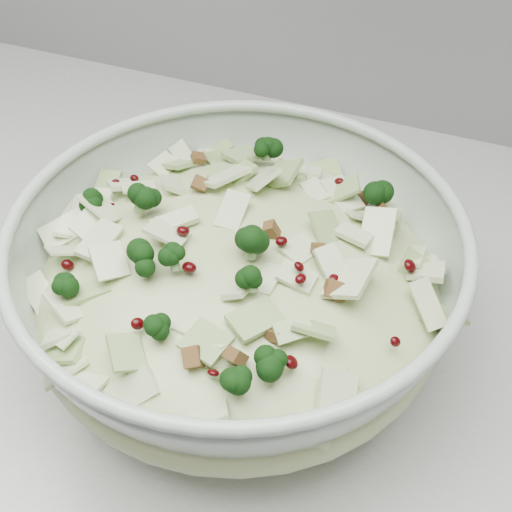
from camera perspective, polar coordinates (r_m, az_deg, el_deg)
The scene contains 2 objects.
mixing_bowl at distance 0.54m, azimuth -1.40°, elevation -2.58°, with size 0.42×0.42×0.13m.
salad at distance 0.53m, azimuth -1.44°, elevation -0.96°, with size 0.44×0.44×0.13m.
Camera 1 is at (-0.34, 1.26, 1.36)m, focal length 50.00 mm.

